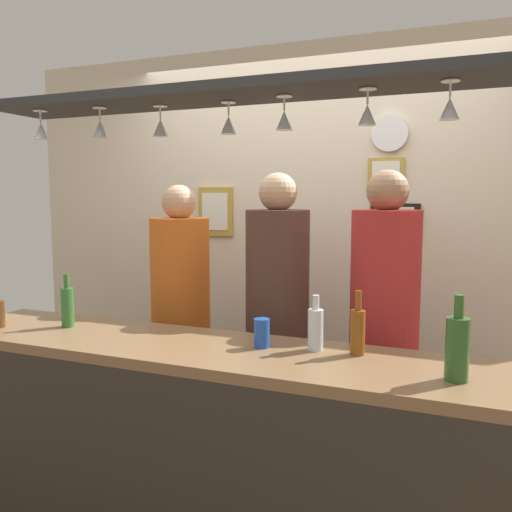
{
  "coord_description": "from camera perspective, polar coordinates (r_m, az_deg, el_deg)",
  "views": [
    {
      "loc": [
        0.99,
        -2.31,
        1.61
      ],
      "look_at": [
        0.0,
        0.1,
        1.32
      ],
      "focal_mm": 37.47,
      "sensor_mm": 36.0,
      "label": 1
    }
  ],
  "objects": [
    {
      "name": "picture_frame_caricature",
      "position": [
        3.77,
        -4.36,
        4.75
      ],
      "size": [
        0.26,
        0.02,
        0.34
      ],
      "color": "#B29338",
      "rests_on": "back_wall"
    },
    {
      "name": "bar_counter",
      "position": [
        2.27,
        -6.08,
        -18.3
      ],
      "size": [
        2.7,
        0.55,
        0.98
      ],
      "color": "brown",
      "rests_on": "ground_plane"
    },
    {
      "name": "hanging_wineglass_left",
      "position": [
        2.55,
        -16.29,
        12.98
      ],
      "size": [
        0.07,
        0.07,
        0.13
      ],
      "color": "silver",
      "rests_on": "overhead_glass_rack"
    },
    {
      "name": "back_wall",
      "position": [
        3.57,
        6.1,
        1.33
      ],
      "size": [
        4.4,
        0.06,
        2.6
      ],
      "primitive_type": "cube",
      "color": "beige",
      "rests_on": "ground_plane"
    },
    {
      "name": "hanging_wineglass_center_right",
      "position": [
        2.18,
        3.03,
        14.38
      ],
      "size": [
        0.07,
        0.07,
        0.13
      ],
      "color": "silver",
      "rests_on": "overhead_glass_rack"
    },
    {
      "name": "person_left_orange_shirt",
      "position": [
        3.13,
        -8.05,
        -4.75
      ],
      "size": [
        0.34,
        0.34,
        1.68
      ],
      "color": "#2D334C",
      "rests_on": "ground_plane"
    },
    {
      "name": "wall_clock",
      "position": [
        3.42,
        14.09,
        12.59
      ],
      "size": [
        0.22,
        0.03,
        0.22
      ],
      "primitive_type": "cylinder",
      "rotation": [
        1.57,
        0.0,
        0.0
      ],
      "color": "white",
      "rests_on": "back_wall"
    },
    {
      "name": "person_middle_brown_shirt",
      "position": [
        2.87,
        2.29,
        -4.92
      ],
      "size": [
        0.34,
        0.34,
        1.74
      ],
      "color": "#2D334C",
      "rests_on": "ground_plane"
    },
    {
      "name": "picture_frame_lower_pair",
      "position": [
        3.4,
        14.61,
        3.94
      ],
      "size": [
        0.3,
        0.02,
        0.18
      ],
      "color": "black",
      "rests_on": "back_wall"
    },
    {
      "name": "overhead_glass_rack",
      "position": [
        2.28,
        -3.98,
        16.85
      ],
      "size": [
        2.2,
        0.36,
        0.04
      ],
      "primitive_type": "cube",
      "color": "black"
    },
    {
      "name": "hanging_wineglass_center",
      "position": [
        2.32,
        -2.94,
        13.9
      ],
      "size": [
        0.07,
        0.07,
        0.13
      ],
      "color": "silver",
      "rests_on": "overhead_glass_rack"
    },
    {
      "name": "hanging_wineglass_far_left",
      "position": [
        2.72,
        -21.97,
        12.34
      ],
      "size": [
        0.07,
        0.07,
        0.13
      ],
      "color": "silver",
      "rests_on": "overhead_glass_rack"
    },
    {
      "name": "bottle_beer_green_import",
      "position": [
        2.75,
        -19.49,
        -5.04
      ],
      "size": [
        0.06,
        0.06,
        0.26
      ],
      "color": "#336B2D",
      "rests_on": "bar_counter"
    },
    {
      "name": "bottle_champagne_green",
      "position": [
        1.98,
        20.69,
        -9.09
      ],
      "size": [
        0.08,
        0.08,
        0.3
      ],
      "color": "#2D5623",
      "rests_on": "bar_counter"
    },
    {
      "name": "drink_can",
      "position": [
        2.26,
        0.62,
        -8.22
      ],
      "size": [
        0.07,
        0.07,
        0.12
      ],
      "primitive_type": "cylinder",
      "color": "#1E4CB2",
      "rests_on": "bar_counter"
    },
    {
      "name": "bottle_beer_amber_tall",
      "position": [
        2.19,
        10.8,
        -7.78
      ],
      "size": [
        0.06,
        0.06,
        0.26
      ],
      "color": "brown",
      "rests_on": "bar_counter"
    },
    {
      "name": "picture_frame_upper_small",
      "position": [
        3.41,
        13.71,
        8.66
      ],
      "size": [
        0.22,
        0.02,
        0.18
      ],
      "color": "#B29338",
      "rests_on": "back_wall"
    },
    {
      "name": "person_right_red_shirt",
      "position": [
        2.73,
        13.55,
        -5.6
      ],
      "size": [
        0.34,
        0.34,
        1.74
      ],
      "color": "#2D334C",
      "rests_on": "ground_plane"
    },
    {
      "name": "hanging_wineglass_center_left",
      "position": [
        2.44,
        -10.16,
        13.42
      ],
      "size": [
        0.07,
        0.07,
        0.13
      ],
      "color": "silver",
      "rests_on": "overhead_glass_rack"
    },
    {
      "name": "hanging_wineglass_right",
      "position": [
        2.07,
        11.79,
        14.66
      ],
      "size": [
        0.07,
        0.07,
        0.13
      ],
      "color": "silver",
      "rests_on": "overhead_glass_rack"
    },
    {
      "name": "bottle_soda_clear",
      "position": [
        2.23,
        6.37,
        -7.66
      ],
      "size": [
        0.06,
        0.06,
        0.23
      ],
      "color": "silver",
      "rests_on": "bar_counter"
    },
    {
      "name": "hanging_wineglass_far_right",
      "position": [
        2.01,
        19.97,
        14.69
      ],
      "size": [
        0.07,
        0.07,
        0.13
      ],
      "color": "silver",
      "rests_on": "overhead_glass_rack"
    }
  ]
}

